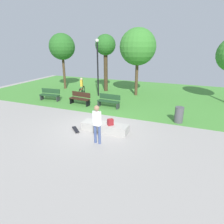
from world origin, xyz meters
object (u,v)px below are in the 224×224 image
object	(u,v)px
concrete_ledge	(105,127)
tree_leaning_ash	(62,47)
skateboard_by_ledge	(76,129)
park_bench_by_oak	(50,94)
skater_performing_trick	(97,122)
lamp_post	(98,63)
tree_broad_elm	(105,47)
tree_young_birch	(138,47)
backpack_on_ledge	(110,122)
cyclist_on_bicycle	(82,88)
park_bench_far_right	(109,101)
trash_bin	(179,115)
park_bench_far_left	(80,98)

from	to	relation	value
concrete_ledge	tree_leaning_ash	bearing A→B (deg)	135.33
skateboard_by_ledge	park_bench_by_oak	distance (m)	6.46
skater_performing_trick	park_bench_by_oak	size ratio (longest dim) A/B	1.09
skateboard_by_ledge	tree_leaning_ash	distance (m)	11.14
skater_performing_trick	lamp_post	distance (m)	8.68
tree_leaning_ash	tree_broad_elm	bearing A→B (deg)	7.91
skateboard_by_ledge	tree_leaning_ash	xyz separation A→B (m)	(-6.38, 8.26, 3.90)
concrete_ledge	tree_broad_elm	bearing A→B (deg)	113.46
park_bench_by_oak	lamp_post	distance (m)	4.60
tree_leaning_ash	skater_performing_trick	bearing A→B (deg)	-48.36
concrete_ledge	skateboard_by_ledge	xyz separation A→B (m)	(-1.43, -0.53, -0.14)
skateboard_by_ledge	tree_young_birch	size ratio (longest dim) A/B	0.13
backpack_on_ledge	lamp_post	world-z (taller)	lamp_post
concrete_ledge	backpack_on_ledge	bearing A→B (deg)	-12.32
skater_performing_trick	lamp_post	bearing A→B (deg)	115.61
skater_performing_trick	lamp_post	xyz separation A→B (m)	(-3.68, 7.67, 1.73)
skateboard_by_ledge	tree_young_birch	xyz separation A→B (m)	(0.91, 8.36, 3.94)
lamp_post	skateboard_by_ledge	bearing A→B (deg)	-73.62
tree_leaning_ash	lamp_post	distance (m)	4.72
skater_performing_trick	tree_leaning_ash	size ratio (longest dim) A/B	0.34
park_bench_by_oak	tree_broad_elm	bearing A→B (deg)	59.62
tree_leaning_ash	tree_young_birch	distance (m)	7.29
backpack_on_ledge	cyclist_on_bicycle	distance (m)	8.16
concrete_ledge	skater_performing_trick	size ratio (longest dim) A/B	1.36
concrete_ledge	lamp_post	distance (m)	7.69
park_bench_far_right	skateboard_by_ledge	bearing A→B (deg)	-90.89
concrete_ledge	park_bench_far_right	world-z (taller)	park_bench_far_right
backpack_on_ledge	park_bench_by_oak	size ratio (longest dim) A/B	0.20
tree_young_birch	trash_bin	bearing A→B (deg)	-52.78
park_bench_by_oak	park_bench_far_right	size ratio (longest dim) A/B	1.01
skater_performing_trick	cyclist_on_bicycle	bearing A→B (deg)	124.74
park_bench_far_right	tree_young_birch	xyz separation A→B (m)	(0.84, 4.08, 3.52)
tree_young_birch	lamp_post	world-z (taller)	tree_young_birch
backpack_on_ledge	trash_bin	size ratio (longest dim) A/B	0.35
park_bench_by_oak	trash_bin	size ratio (longest dim) A/B	1.79
tree_broad_elm	trash_bin	distance (m)	9.69
tree_leaning_ash	cyclist_on_bicycle	distance (m)	4.68
cyclist_on_bicycle	backpack_on_ledge	bearing A→B (deg)	-49.64
tree_broad_elm	tree_leaning_ash	bearing A→B (deg)	-172.09
trash_bin	backpack_on_ledge	bearing A→B (deg)	-138.55
skater_performing_trick	park_bench_by_oak	world-z (taller)	skater_performing_trick
park_bench_far_left	skater_performing_trick	bearing A→B (deg)	-51.97
park_bench_by_oak	park_bench_far_right	world-z (taller)	same
cyclist_on_bicycle	park_bench_far_right	bearing A→B (deg)	-33.77
tree_broad_elm	concrete_ledge	bearing A→B (deg)	-66.54
backpack_on_ledge	park_bench_far_right	size ratio (longest dim) A/B	0.20
cyclist_on_bicycle	lamp_post	bearing A→B (deg)	8.44
concrete_ledge	tree_young_birch	distance (m)	8.72
tree_leaning_ash	lamp_post	xyz separation A→B (m)	(4.36, -1.37, -1.18)
park_bench_far_right	lamp_post	distance (m)	4.06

